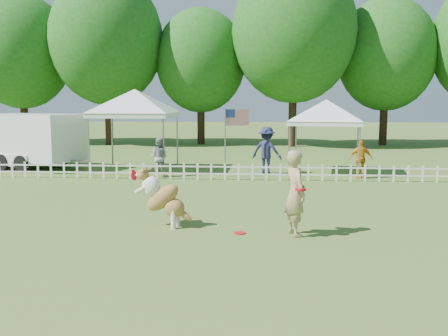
# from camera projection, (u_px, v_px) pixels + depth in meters

# --- Properties ---
(ground) EXTENTS (120.00, 120.00, 0.00)m
(ground) POSITION_uv_depth(u_px,v_px,m) (213.00, 228.00, 11.18)
(ground) COLOR #395C1D
(ground) RESTS_ON ground
(picket_fence) EXTENTS (22.00, 0.08, 0.60)m
(picket_fence) POSITION_uv_depth(u_px,v_px,m) (232.00, 172.00, 18.06)
(picket_fence) COLOR white
(picket_fence) RESTS_ON ground
(handler) EXTENTS (0.64, 0.77, 1.82)m
(handler) POSITION_uv_depth(u_px,v_px,m) (295.00, 193.00, 10.48)
(handler) COLOR tan
(handler) RESTS_ON ground
(dog) EXTENTS (1.35, 0.68, 1.33)m
(dog) POSITION_uv_depth(u_px,v_px,m) (164.00, 198.00, 11.23)
(dog) COLOR brown
(dog) RESTS_ON ground
(frisbee_on_turf) EXTENTS (0.31, 0.31, 0.02)m
(frisbee_on_turf) POSITION_uv_depth(u_px,v_px,m) (240.00, 233.00, 10.72)
(frisbee_on_turf) COLOR red
(frisbee_on_turf) RESTS_ON ground
(canopy_tent_left) EXTENTS (3.19, 3.19, 3.26)m
(canopy_tent_left) POSITION_uv_depth(u_px,v_px,m) (136.00, 131.00, 20.28)
(canopy_tent_left) COLOR white
(canopy_tent_left) RESTS_ON ground
(canopy_tent_right) EXTENTS (3.16, 3.16, 2.85)m
(canopy_tent_right) POSITION_uv_depth(u_px,v_px,m) (325.00, 137.00, 19.64)
(canopy_tent_right) COLOR white
(canopy_tent_right) RESTS_ON ground
(cargo_trailer) EXTENTS (5.87, 4.14, 2.37)m
(cargo_trailer) POSITION_uv_depth(u_px,v_px,m) (32.00, 141.00, 21.14)
(cargo_trailer) COLOR white
(cargo_trailer) RESTS_ON ground
(flag_pole) EXTENTS (0.98, 0.40, 2.60)m
(flag_pole) POSITION_uv_depth(u_px,v_px,m) (225.00, 143.00, 18.70)
(flag_pole) COLOR gray
(flag_pole) RESTS_ON ground
(spectator_a) EXTENTS (0.80, 0.67, 1.48)m
(spectator_a) POSITION_uv_depth(u_px,v_px,m) (159.00, 157.00, 18.82)
(spectator_a) COLOR gray
(spectator_a) RESTS_ON ground
(spectator_b) EXTENTS (1.37, 1.09, 1.86)m
(spectator_b) POSITION_uv_depth(u_px,v_px,m) (267.00, 151.00, 19.42)
(spectator_b) COLOR #23254B
(spectator_b) RESTS_ON ground
(spectator_c) EXTENTS (0.86, 0.37, 1.45)m
(spectator_c) POSITION_uv_depth(u_px,v_px,m) (361.00, 159.00, 18.43)
(spectator_c) COLOR orange
(spectator_c) RESTS_ON ground
(tree_far_left) EXTENTS (6.60, 6.60, 11.00)m
(tree_far_left) POSITION_uv_depth(u_px,v_px,m) (22.00, 61.00, 33.32)
(tree_far_left) COLOR #1D5117
(tree_far_left) RESTS_ON ground
(tree_left) EXTENTS (7.40, 7.40, 12.00)m
(tree_left) POSITION_uv_depth(u_px,v_px,m) (107.00, 52.00, 32.32)
(tree_left) COLOR #1D5117
(tree_left) RESTS_ON ground
(tree_center_left) EXTENTS (6.00, 6.00, 9.80)m
(tree_center_left) POSITION_uv_depth(u_px,v_px,m) (201.00, 70.00, 33.00)
(tree_center_left) COLOR #1D5117
(tree_center_left) RESTS_ON ground
(tree_center_right) EXTENTS (7.60, 7.60, 12.60)m
(tree_center_right) POSITION_uv_depth(u_px,v_px,m) (294.00, 45.00, 30.89)
(tree_center_right) COLOR #1D5117
(tree_center_right) RESTS_ON ground
(tree_right) EXTENTS (6.20, 6.20, 10.40)m
(tree_right) POSITION_uv_depth(u_px,v_px,m) (386.00, 65.00, 32.07)
(tree_right) COLOR #1D5117
(tree_right) RESTS_ON ground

